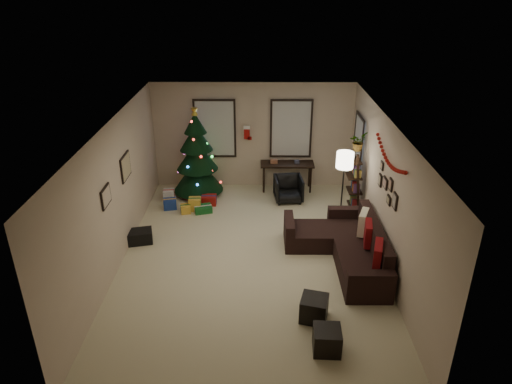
# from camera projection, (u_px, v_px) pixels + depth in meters

# --- Properties ---
(floor) EXTENTS (7.00, 7.00, 0.00)m
(floor) POSITION_uv_depth(u_px,v_px,m) (251.00, 258.00, 9.15)
(floor) COLOR beige
(floor) RESTS_ON ground
(ceiling) EXTENTS (7.00, 7.00, 0.00)m
(ceiling) POSITION_uv_depth(u_px,v_px,m) (250.00, 125.00, 8.00)
(ceiling) COLOR white
(ceiling) RESTS_ON floor
(wall_back) EXTENTS (5.00, 0.00, 5.00)m
(wall_back) POSITION_uv_depth(u_px,v_px,m) (253.00, 136.00, 11.74)
(wall_back) COLOR #C2AD94
(wall_back) RESTS_ON floor
(wall_front) EXTENTS (5.00, 0.00, 5.00)m
(wall_front) POSITION_uv_depth(u_px,v_px,m) (244.00, 326.00, 5.41)
(wall_front) COLOR #C2AD94
(wall_front) RESTS_ON floor
(wall_left) EXTENTS (0.00, 7.00, 7.00)m
(wall_left) POSITION_uv_depth(u_px,v_px,m) (115.00, 196.00, 8.60)
(wall_left) COLOR #C2AD94
(wall_left) RESTS_ON floor
(wall_right) EXTENTS (0.00, 7.00, 7.00)m
(wall_right) POSITION_uv_depth(u_px,v_px,m) (386.00, 197.00, 8.56)
(wall_right) COLOR #C2AD94
(wall_right) RESTS_ON floor
(window_back_left) EXTENTS (1.05, 0.06, 1.50)m
(window_back_left) POSITION_uv_depth(u_px,v_px,m) (215.00, 129.00, 11.64)
(window_back_left) COLOR #728CB2
(window_back_left) RESTS_ON wall_back
(window_back_right) EXTENTS (1.05, 0.06, 1.50)m
(window_back_right) POSITION_uv_depth(u_px,v_px,m) (291.00, 129.00, 11.63)
(window_back_right) COLOR #728CB2
(window_back_right) RESTS_ON wall_back
(window_right_wall) EXTENTS (0.06, 0.90, 1.30)m
(window_right_wall) POSITION_uv_depth(u_px,v_px,m) (359.00, 143.00, 10.80)
(window_right_wall) COLOR #728CB2
(window_right_wall) RESTS_ON wall_right
(christmas_tree) EXTENTS (1.23, 1.23, 2.29)m
(christmas_tree) POSITION_uv_depth(u_px,v_px,m) (197.00, 159.00, 11.43)
(christmas_tree) COLOR black
(christmas_tree) RESTS_ON floor
(presents) EXTENTS (1.30, 0.89, 0.30)m
(presents) POSITION_uv_depth(u_px,v_px,m) (190.00, 203.00, 11.08)
(presents) COLOR gold
(presents) RESTS_ON floor
(sofa) EXTENTS (1.75, 2.55, 0.84)m
(sofa) POSITION_uv_depth(u_px,v_px,m) (347.00, 246.00, 9.03)
(sofa) COLOR black
(sofa) RESTS_ON floor
(pillow_red_a) EXTENTS (0.26, 0.51, 0.49)m
(pillow_red_a) POSITION_uv_depth(u_px,v_px,m) (377.00, 256.00, 8.04)
(pillow_red_a) COLOR maroon
(pillow_red_a) RESTS_ON sofa
(pillow_red_b) EXTENTS (0.19, 0.46, 0.44)m
(pillow_red_b) POSITION_uv_depth(u_px,v_px,m) (368.00, 233.00, 8.75)
(pillow_red_b) COLOR maroon
(pillow_red_b) RESTS_ON sofa
(pillow_cream) EXTENTS (0.29, 0.47, 0.45)m
(pillow_cream) POSITION_uv_depth(u_px,v_px,m) (363.00, 222.00, 9.16)
(pillow_cream) COLOR beige
(pillow_cream) RESTS_ON sofa
(ottoman_near) EXTENTS (0.51, 0.51, 0.40)m
(ottoman_near) POSITION_uv_depth(u_px,v_px,m) (314.00, 308.00, 7.47)
(ottoman_near) COLOR black
(ottoman_near) RESTS_ON floor
(ottoman_far) EXTENTS (0.42, 0.42, 0.38)m
(ottoman_far) POSITION_uv_depth(u_px,v_px,m) (327.00, 340.00, 6.84)
(ottoman_far) COLOR black
(ottoman_far) RESTS_ON floor
(desk) EXTENTS (1.34, 0.48, 0.72)m
(desk) POSITION_uv_depth(u_px,v_px,m) (287.00, 166.00, 11.79)
(desk) COLOR black
(desk) RESTS_ON floor
(desk_chair) EXTENTS (0.66, 0.63, 0.62)m
(desk_chair) POSITION_uv_depth(u_px,v_px,m) (288.00, 189.00, 11.34)
(desk_chair) COLOR black
(desk_chair) RESTS_ON floor
(bookshelf) EXTENTS (0.30, 0.48, 1.61)m
(bookshelf) POSITION_uv_depth(u_px,v_px,m) (355.00, 186.00, 10.36)
(bookshelf) COLOR black
(bookshelf) RESTS_ON floor
(potted_plant) EXTENTS (0.62, 0.63, 0.53)m
(potted_plant) POSITION_uv_depth(u_px,v_px,m) (358.00, 139.00, 10.05)
(potted_plant) COLOR #4C4C4C
(potted_plant) RESTS_ON bookshelf
(floor_lamp) EXTENTS (0.36, 0.36, 1.71)m
(floor_lamp) POSITION_uv_depth(u_px,v_px,m) (344.00, 165.00, 9.76)
(floor_lamp) COLOR black
(floor_lamp) RESTS_ON floor
(art_map) EXTENTS (0.04, 0.60, 0.50)m
(art_map) POSITION_uv_depth(u_px,v_px,m) (126.00, 167.00, 9.19)
(art_map) COLOR black
(art_map) RESTS_ON wall_left
(art_abstract) EXTENTS (0.04, 0.45, 0.35)m
(art_abstract) POSITION_uv_depth(u_px,v_px,m) (106.00, 197.00, 8.02)
(art_abstract) COLOR black
(art_abstract) RESTS_ON wall_left
(gallery) EXTENTS (0.03, 1.25, 0.54)m
(gallery) POSITION_uv_depth(u_px,v_px,m) (388.00, 187.00, 8.40)
(gallery) COLOR black
(gallery) RESTS_ON wall_right
(garland) EXTENTS (0.08, 1.90, 0.30)m
(garland) POSITION_uv_depth(u_px,v_px,m) (389.00, 157.00, 8.18)
(garland) COLOR #A5140C
(garland) RESTS_ON wall_right
(stocking_left) EXTENTS (0.20, 0.05, 0.36)m
(stocking_left) POSITION_uv_depth(u_px,v_px,m) (247.00, 132.00, 11.53)
(stocking_left) COLOR #990F0C
(stocking_left) RESTS_ON wall_back
(stocking_right) EXTENTS (0.20, 0.05, 0.36)m
(stocking_right) POSITION_uv_depth(u_px,v_px,m) (260.00, 134.00, 11.78)
(stocking_right) COLOR #990F0C
(stocking_right) RESTS_ON wall_back
(storage_bin) EXTENTS (0.60, 0.47, 0.27)m
(storage_bin) POSITION_uv_depth(u_px,v_px,m) (139.00, 237.00, 9.63)
(storage_bin) COLOR black
(storage_bin) RESTS_ON floor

